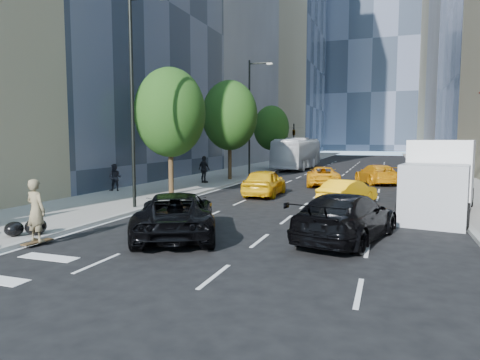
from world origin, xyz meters
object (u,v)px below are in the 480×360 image
at_px(skateboarder, 36,215).
at_px(black_sedan_mercedes, 347,217).
at_px(city_bus, 297,153).
at_px(black_sedan_lincoln, 176,214).
at_px(box_truck, 440,177).

distance_m(skateboarder, black_sedan_mercedes, 10.18).
bearing_deg(city_bus, black_sedan_mercedes, -74.76).
height_order(black_sedan_lincoln, city_bus, city_bus).
relative_size(black_sedan_lincoln, black_sedan_mercedes, 1.01).
distance_m(black_sedan_lincoln, box_truck, 12.03).
bearing_deg(city_bus, box_truck, -65.20).
xyz_separation_m(city_bus, box_truck, (12.06, -27.26, -0.06)).
relative_size(black_sedan_mercedes, city_bus, 0.44).
bearing_deg(black_sedan_lincoln, black_sedan_mercedes, 168.09).
relative_size(black_sedan_mercedes, box_truck, 0.75).
relative_size(black_sedan_lincoln, city_bus, 0.44).
relative_size(skateboarder, black_sedan_mercedes, 0.36).
xyz_separation_m(black_sedan_mercedes, box_truck, (3.49, 6.32, 0.91)).
xyz_separation_m(skateboarder, city_bus, (0.80, 37.58, 0.77)).
height_order(skateboarder, city_bus, city_bus).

